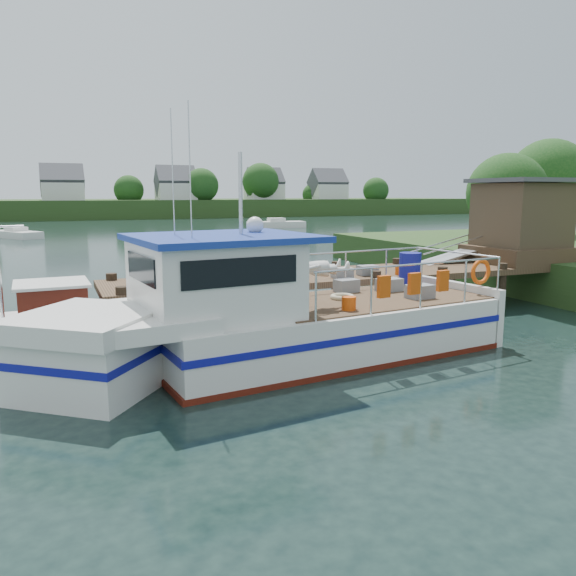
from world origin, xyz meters
name	(u,v)px	position (x,y,z in m)	size (l,w,h in m)	color
ground_plane	(299,319)	(0.00, 0.00, 0.00)	(160.00, 160.00, 0.00)	black
far_shore	(96,205)	(0.01, 82.37, 2.10)	(140.00, 42.55, 9.22)	#29451C
dock	(466,242)	(6.51, 0.01, 2.24)	(16.60, 3.00, 4.78)	#4B3623
lobster_boat	(274,320)	(-2.42, -4.01, 1.04)	(12.06, 4.54, 5.72)	silver
work_boat	(21,331)	(-7.91, -0.82, 0.58)	(6.91, 2.30, 3.64)	silver
moored_far	(276,224)	(17.13, 44.95, 0.42)	(6.80, 2.92, 1.12)	silver
moored_b	(261,246)	(5.84, 19.38, 0.42)	(5.05, 4.64, 1.13)	silver
moored_c	(501,244)	(21.92, 14.44, 0.41)	(7.39, 4.07, 1.11)	silver
moored_d	(16,234)	(-9.92, 39.71, 0.37)	(4.60, 6.01, 0.99)	silver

